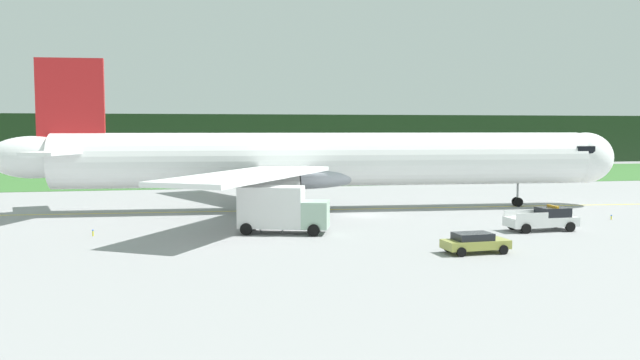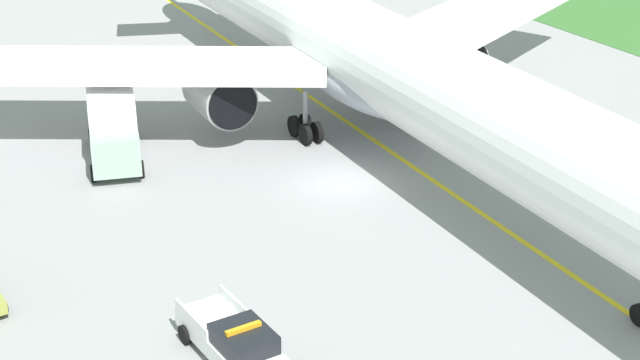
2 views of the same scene
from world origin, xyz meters
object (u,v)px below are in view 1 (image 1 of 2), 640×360
(airliner, at_px, (320,161))
(catering_truck, at_px, (280,209))
(ops_pickup_truck, at_px, (544,219))
(staff_car, at_px, (475,242))

(airliner, distance_m, catering_truck, 14.67)
(ops_pickup_truck, height_order, catering_truck, catering_truck)
(airliner, xyz_separation_m, ops_pickup_truck, (14.17, -16.06, -3.78))
(catering_truck, bearing_deg, ops_pickup_truck, -8.22)
(catering_truck, xyz_separation_m, staff_car, (10.85, -10.19, -1.15))
(airliner, bearing_deg, staff_car, -77.71)
(airliner, relative_size, ops_pickup_truck, 10.96)
(ops_pickup_truck, xyz_separation_m, staff_car, (-9.08, -7.31, -0.20))
(ops_pickup_truck, relative_size, catering_truck, 0.78)
(ops_pickup_truck, bearing_deg, staff_car, -141.17)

